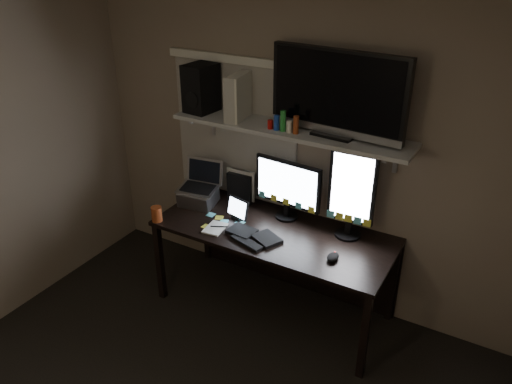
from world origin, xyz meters
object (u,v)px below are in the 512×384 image
Objects in this scene: game_console at (239,97)px; keyboard at (254,235)px; monitor_portrait at (352,194)px; cup at (157,214)px; monitor_landscape at (288,189)px; tablet at (238,209)px; desk at (281,242)px; laptop at (198,185)px; mouse at (333,257)px; tv at (337,94)px; speaker at (201,88)px.

keyboard is at bearing -54.60° from game_console.
monitor_portrait is 1.63× the size of keyboard.
monitor_landscape is at bearing 32.76° from cup.
tablet reaches higher than cup.
desk is 0.43m from tablet.
monitor_landscape is 1.33× the size of keyboard.
monitor_landscape is 0.45m from keyboard.
monitor_landscape is 0.75m from laptop.
monitor_portrait is 0.76m from keyboard.
laptop is at bearing -172.44° from tablet.
keyboard is at bearing -150.44° from monitor_portrait.
keyboard is 0.61m from mouse.
mouse is 1.28m from laptop.
keyboard is at bearing -96.93° from monitor_landscape.
cup is 1.64m from tv.
keyboard is 1.17m from tv.
tv reaches higher than desk.
cup is (-1.36, -0.53, -0.28)m from monitor_portrait.
monitor_landscape is at bearing 143.26° from mouse.
game_console reaches higher than mouse.
tv is 0.76m from game_console.
tablet is 0.85m from game_console.
game_console is at bearing -173.56° from tv.
monitor_portrait reaches higher than desk.
tv is (-0.19, 0.35, 1.02)m from mouse.
tv is (-0.17, 0.01, 0.70)m from monitor_portrait.
mouse is 0.34× the size of laptop.
monitor_landscape is 0.87m from tv.
cup is (-1.38, -0.18, 0.04)m from mouse.
speaker is (-0.76, 0.09, 1.11)m from desk.
keyboard is 1.18× the size of laptop.
tv reaches higher than cup.
cup is at bearing -134.09° from tablet.
keyboard is at bearing -26.05° from laptop.
tablet is at bearing -18.33° from speaker.
cup is (-0.85, -0.55, -0.18)m from monitor_landscape.
desk is 5.07× the size of laptop.
keyboard is 0.70m from laptop.
desk is at bearing -3.16° from laptop.
desk is at bearing -0.61° from speaker.
mouse is at bearing -56.92° from tv.
speaker is at bearing 162.25° from mouse.
speaker is at bearing -174.71° from tv.
laptop is at bearing -174.59° from monitor_portrait.
cup is (-0.53, -0.34, -0.03)m from tablet.
keyboard is 1.98× the size of tablet.
monitor_landscape is 4.67× the size of mouse.
tv is at bearing 30.85° from tablet.
keyboard is (-0.08, -0.27, 0.19)m from desk.
desk is at bearing 27.64° from cup.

